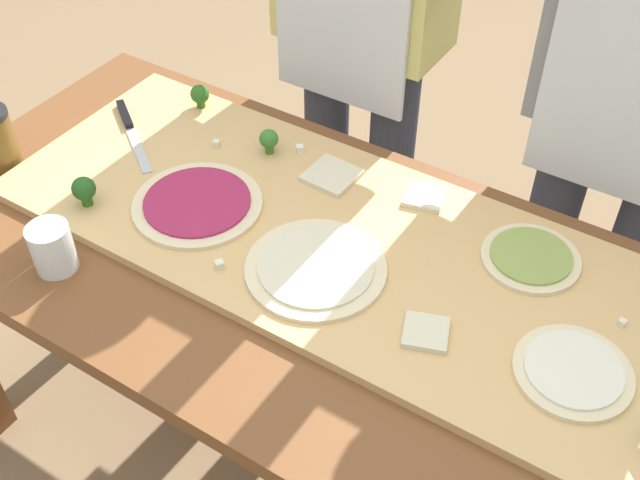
{
  "coord_description": "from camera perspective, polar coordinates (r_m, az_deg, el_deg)",
  "views": [
    {
      "loc": [
        0.58,
        -0.88,
        1.82
      ],
      "look_at": [
        0.0,
        0.03,
        0.8
      ],
      "focal_mm": 43.3,
      "sensor_mm": 36.0,
      "label": 1
    }
  ],
  "objects": [
    {
      "name": "cook_left",
      "position": [
        1.86,
        3.15,
        17.14
      ],
      "size": [
        0.54,
        0.39,
        1.67
      ],
      "color": "#333847",
      "rests_on": "ground"
    },
    {
      "name": "pizza_slice_center",
      "position": [
        1.36,
        7.82,
        -6.77
      ],
      "size": [
        0.1,
        0.1,
        0.01
      ],
      "primitive_type": "cube",
      "rotation": [
        0.0,
        0.0,
        0.35
      ],
      "color": "beige",
      "rests_on": "cutting_board"
    },
    {
      "name": "cheese_crumble_d",
      "position": [
        1.76,
        -7.67,
        7.07
      ],
      "size": [
        0.02,
        0.02,
        0.02
      ],
      "primitive_type": "cube",
      "rotation": [
        0.0,
        0.0,
        0.22
      ],
      "color": "silver",
      "rests_on": "cutting_board"
    },
    {
      "name": "broccoli_floret_center_left",
      "position": [
        1.64,
        -17.05,
        3.59
      ],
      "size": [
        0.05,
        0.05,
        0.07
      ],
      "color": "#2C5915",
      "rests_on": "cutting_board"
    },
    {
      "name": "pizza_whole_beet_magenta",
      "position": [
        1.61,
        -8.96,
        2.76
      ],
      "size": [
        0.27,
        0.27,
        0.02
      ],
      "color": "beige",
      "rests_on": "cutting_board"
    },
    {
      "name": "cutting_board",
      "position": [
        1.53,
        1.19,
        0.0
      ],
      "size": [
        1.42,
        0.54,
        0.02
      ],
      "primitive_type": "cube",
      "color": "tan",
      "rests_on": "prep_table"
    },
    {
      "name": "broccoli_floret_back_mid",
      "position": [
        1.72,
        -3.8,
        7.41
      ],
      "size": [
        0.04,
        0.04,
        0.06
      ],
      "color": "#3F7220",
      "rests_on": "cutting_board"
    },
    {
      "name": "flour_cup",
      "position": [
        1.55,
        -19.13,
        -0.71
      ],
      "size": [
        0.08,
        0.08,
        0.1
      ],
      "color": "white",
      "rests_on": "prep_table"
    },
    {
      "name": "cheese_crumble_c",
      "position": [
        1.73,
        -1.5,
        6.76
      ],
      "size": [
        0.02,
        0.02,
        0.02
      ],
      "primitive_type": "cube",
      "rotation": [
        0.0,
        0.0,
        0.81
      ],
      "color": "white",
      "rests_on": "cutting_board"
    },
    {
      "name": "pizza_slice_near_left",
      "position": [
        1.62,
        7.75,
        3.17
      ],
      "size": [
        0.1,
        0.1,
        0.01
      ],
      "primitive_type": "cube",
      "rotation": [
        0.0,
        0.0,
        0.21
      ],
      "color": "beige",
      "rests_on": "cutting_board"
    },
    {
      "name": "cheese_crumble_a",
      "position": [
        1.46,
        21.42,
        -5.71
      ],
      "size": [
        0.02,
        0.02,
        0.01
      ],
      "primitive_type": "cube",
      "rotation": [
        0.0,
        0.0,
        1.31
      ],
      "color": "silver",
      "rests_on": "cutting_board"
    },
    {
      "name": "pizza_whole_cheese_artichoke",
      "position": [
        1.45,
        -0.32,
        -2.05
      ],
      "size": [
        0.27,
        0.27,
        0.02
      ],
      "color": "beige",
      "rests_on": "cutting_board"
    },
    {
      "name": "broccoli_floret_front_mid",
      "position": [
        1.89,
        -8.87,
        10.56
      ],
      "size": [
        0.04,
        0.04,
        0.06
      ],
      "color": "#366618",
      "rests_on": "cutting_board"
    },
    {
      "name": "ground_plane",
      "position": [
        2.11,
        -0.59,
        -16.44
      ],
      "size": [
        8.0,
        8.0,
        0.0
      ],
      "primitive_type": "plane",
      "color": "#896B4C"
    },
    {
      "name": "prep_table",
      "position": [
        1.57,
        -0.76,
        -4.24
      ],
      "size": [
        1.73,
        0.81,
        0.76
      ],
      "color": "brown",
      "rests_on": "ground"
    },
    {
      "name": "pizza_whole_pesto_green",
      "position": [
        1.52,
        15.31,
        -1.26
      ],
      "size": [
        0.19,
        0.19,
        0.02
      ],
      "color": "beige",
      "rests_on": "cutting_board"
    },
    {
      "name": "pizza_whole_white_garlic",
      "position": [
        1.36,
        18.24,
        -9.07
      ],
      "size": [
        0.2,
        0.2,
        0.02
      ],
      "color": "beige",
      "rests_on": "cutting_board"
    },
    {
      "name": "chefs_knife",
      "position": [
        1.86,
        -13.92,
        8.19
      ],
      "size": [
        0.24,
        0.18,
        0.02
      ],
      "color": "#B7BABF",
      "rests_on": "cutting_board"
    },
    {
      "name": "pizza_slice_far_right",
      "position": [
        1.66,
        0.87,
        4.79
      ],
      "size": [
        0.11,
        0.11,
        0.01
      ],
      "primitive_type": "cube",
      "rotation": [
        0.0,
        0.0,
        -0.05
      ],
      "color": "beige",
      "rests_on": "cutting_board"
    },
    {
      "name": "cheese_crumble_b",
      "position": [
        1.47,
        -7.44,
        -1.81
      ],
      "size": [
        0.02,
        0.02,
        0.02
      ],
      "primitive_type": "cube",
      "rotation": [
        0.0,
        0.0,
        0.93
      ],
      "color": "silver",
      "rests_on": "cutting_board"
    }
  ]
}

